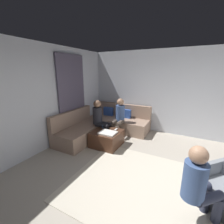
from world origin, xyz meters
name	(u,v)px	position (x,y,z in m)	size (l,w,h in m)	color
ground_plane	(152,195)	(0.00, 0.00, -0.05)	(6.00, 6.00, 0.10)	#B2A899
wall_back	(177,93)	(0.00, 2.94, 1.35)	(6.00, 0.12, 2.70)	silver
wall_left	(31,101)	(-2.94, 0.00, 1.35)	(0.12, 6.00, 2.70)	silver
curtain_panel	(72,97)	(-2.84, 1.30, 1.25)	(0.06, 1.10, 2.50)	#595166
area_rug	(142,185)	(-0.20, 0.10, 0.01)	(2.60, 2.20, 0.01)	beige
sectional_couch	(103,125)	(-2.08, 1.88, 0.28)	(2.10, 2.55, 0.87)	#9E7F6B
ottoman	(107,138)	(-1.55, 1.16, 0.21)	(0.76, 0.76, 0.42)	#4C2D1E
folded_blanket	(108,133)	(-1.45, 1.04, 0.44)	(0.44, 0.36, 0.04)	white
coffee_mug	(103,126)	(-1.77, 1.34, 0.47)	(0.08, 0.08, 0.10)	#334C72
game_remote	(116,129)	(-1.37, 1.38, 0.43)	(0.05, 0.15, 0.02)	white
person_on_couch_back	(119,116)	(-1.54, 1.93, 0.66)	(0.30, 0.60, 1.20)	brown
person_on_couch_side	(100,118)	(-1.93, 1.45, 0.66)	(0.60, 0.30, 1.20)	black
person_on_armchair	(199,184)	(0.63, -0.28, 0.64)	(0.54, 0.55, 1.18)	#2D3347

